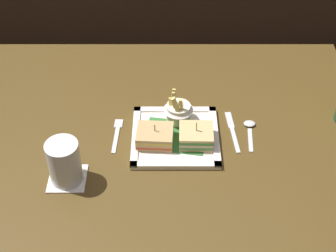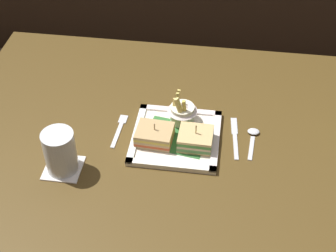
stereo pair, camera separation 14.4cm
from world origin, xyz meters
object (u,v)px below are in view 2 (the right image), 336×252
at_px(dining_table, 161,168).
at_px(water_glass, 61,154).
at_px(sandwich_half_left, 155,135).
at_px(fork, 119,129).
at_px(sandwich_half_right, 196,139).
at_px(spoon, 253,136).
at_px(knife, 235,136).
at_px(square_plate, 176,138).
at_px(fries_cup, 182,111).

xyz_separation_m(dining_table, water_glass, (-0.24, -0.18, 0.21)).
xyz_separation_m(sandwich_half_left, fork, (-0.11, 0.04, -0.03)).
distance_m(sandwich_half_left, sandwich_half_right, 0.12).
distance_m(sandwich_half_left, fork, 0.12).
xyz_separation_m(dining_table, sandwich_half_left, (-0.01, -0.04, 0.18)).
xyz_separation_m(sandwich_half_left, sandwich_half_right, (0.12, 0.00, 0.00)).
relative_size(dining_table, sandwich_half_right, 12.91).
height_order(fork, spoon, spoon).
distance_m(sandwich_half_right, knife, 0.13).
bearing_deg(spoon, square_plate, -169.60).
relative_size(sandwich_half_left, fries_cup, 1.03).
distance_m(square_plate, spoon, 0.22).
bearing_deg(knife, spoon, 5.47).
bearing_deg(fork, square_plate, -6.67).
distance_m(fries_cup, knife, 0.17).
distance_m(fork, spoon, 0.39).
bearing_deg(dining_table, square_plate, -21.90).
bearing_deg(sandwich_half_right, knife, 28.03).
xyz_separation_m(square_plate, fries_cup, (0.01, 0.07, 0.04)).
height_order(sandwich_half_right, knife, sandwich_half_right).
distance_m(water_glass, spoon, 0.55).
bearing_deg(square_plate, sandwich_half_left, -158.20).
relative_size(sandwich_half_right, spoon, 0.76).
bearing_deg(square_plate, knife, 11.89).
xyz_separation_m(water_glass, knife, (0.46, 0.19, -0.06)).
height_order(knife, spoon, spoon).
bearing_deg(fries_cup, fork, -164.42).
height_order(sandwich_half_left, water_glass, water_glass).
height_order(dining_table, fries_cup, fries_cup).
bearing_deg(dining_table, spoon, 4.41).
bearing_deg(spoon, fork, -177.01).
bearing_deg(fries_cup, square_plate, -97.29).
relative_size(dining_table, square_plate, 5.03).
height_order(dining_table, sandwich_half_left, sandwich_half_left).
bearing_deg(dining_table, fork, 179.85).
height_order(sandwich_half_right, spoon, sandwich_half_right).
bearing_deg(square_plate, water_glass, -151.59).
bearing_deg(water_glass, dining_table, 36.24).
distance_m(sandwich_half_left, fries_cup, 0.12).
bearing_deg(water_glass, square_plate, 28.41).
xyz_separation_m(dining_table, square_plate, (0.05, -0.02, 0.16)).
xyz_separation_m(square_plate, sandwich_half_right, (0.06, -0.02, 0.03)).
bearing_deg(sandwich_half_left, water_glass, -150.04).
xyz_separation_m(fork, knife, (0.34, 0.02, -0.00)).
distance_m(knife, spoon, 0.05).
height_order(sandwich_half_left, fork, sandwich_half_left).
relative_size(sandwich_half_right, fries_cup, 0.94).
relative_size(square_plate, fork, 1.74).
bearing_deg(knife, square_plate, -168.11).
relative_size(fork, knife, 0.82).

